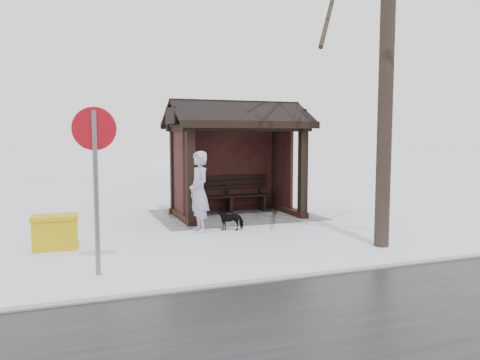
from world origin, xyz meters
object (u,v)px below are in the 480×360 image
object	(u,v)px
bus_shelter	(235,136)
pedestrian	(199,192)
dog	(230,219)
grit_bin	(55,232)
road_sign	(95,156)

from	to	relation	value
bus_shelter	pedestrian	world-z (taller)	bus_shelter
dog	grit_bin	world-z (taller)	grit_bin
bus_shelter	pedestrian	bearing A→B (deg)	50.47
bus_shelter	road_sign	bearing A→B (deg)	48.98
pedestrian	grit_bin	distance (m)	3.11
pedestrian	grit_bin	size ratio (longest dim) A/B	2.11
bus_shelter	grit_bin	xyz separation A→B (m)	(4.50, 2.40, -1.83)
dog	road_sign	xyz separation A→B (m)	(3.07, 2.57, 1.59)
grit_bin	bus_shelter	bearing A→B (deg)	-150.59
bus_shelter	dog	world-z (taller)	bus_shelter
bus_shelter	pedestrian	size ratio (longest dim) A/B	1.98
dog	pedestrian	bearing A→B (deg)	-70.58
bus_shelter	road_sign	xyz separation A→B (m)	(3.84, 4.41, -0.32)
road_sign	grit_bin	bearing A→B (deg)	-66.22
bus_shelter	grit_bin	distance (m)	5.42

